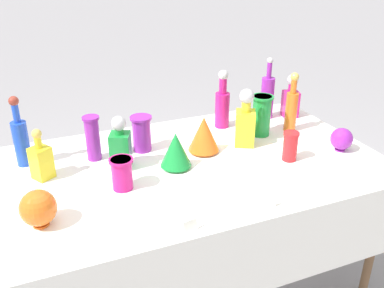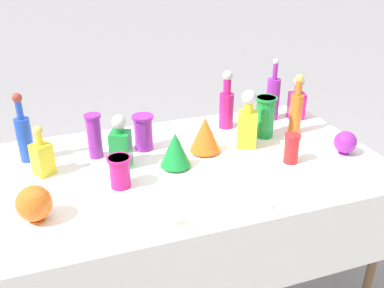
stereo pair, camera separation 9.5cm
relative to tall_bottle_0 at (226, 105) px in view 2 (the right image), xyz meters
The scene contains 22 objects.
ground_plane 1.02m from the tall_bottle_0, 133.47° to the right, with size 40.00×40.00×0.00m, color gray.
display_table 0.54m from the tall_bottle_0, 130.16° to the right, with size 1.83×1.08×0.76m.
tall_bottle_0 is the anchor object (origin of this frame).
tall_bottle_1 0.38m from the tall_bottle_0, 30.77° to the right, with size 0.07×0.07×0.34m.
tall_bottle_2 0.31m from the tall_bottle_0, ahead, with size 0.08×0.08×0.37m.
tall_bottle_3 1.08m from the tall_bottle_0, behind, with size 0.07×0.07×0.34m.
square_decanter_0 0.26m from the tall_bottle_0, 89.19° to the right, with size 0.13×0.13×0.31m.
square_decanter_1 0.70m from the tall_bottle_0, 158.34° to the right, with size 0.12×0.12×0.26m.
square_decanter_2 0.45m from the tall_bottle_0, ahead, with size 0.11×0.11×0.26m.
square_decanter_3 1.03m from the tall_bottle_0, 167.52° to the right, with size 0.11×0.11×0.24m.
slender_vase_0 0.53m from the tall_bottle_0, 166.66° to the right, with size 0.11×0.11×0.18m.
slender_vase_1 0.52m from the tall_bottle_0, 76.00° to the right, with size 0.08×0.08×0.15m.
slender_vase_2 0.77m from the tall_bottle_0, behind, with size 0.08×0.08×0.22m.
slender_vase_3 0.24m from the tall_bottle_0, 51.42° to the right, with size 0.12×0.12×0.22m.
slender_vase_4 0.83m from the tall_bottle_0, 147.16° to the right, with size 0.10×0.10×0.14m.
fluted_vase_0 0.55m from the tall_bottle_0, 139.12° to the right, with size 0.15×0.15×0.18m.
fluted_vase_1 0.35m from the tall_bottle_0, 131.46° to the right, with size 0.16×0.16×0.19m.
round_bowl_0 0.67m from the tall_bottle_0, 50.17° to the right, with size 0.11×0.11×0.12m.
round_bowl_1 1.20m from the tall_bottle_0, 150.56° to the right, with size 0.14×0.14×0.15m.
price_tag_left 1.01m from the tall_bottle_0, 122.61° to the right, with size 0.06×0.01×0.05m, color white.
price_tag_center 0.99m from the tall_bottle_0, 124.49° to the right, with size 0.06×0.01×0.04m, color white.
price_tag_right 0.85m from the tall_bottle_0, 102.53° to the right, with size 0.05×0.01×0.05m, color white.
Camera 2 is at (-0.61, -1.72, 1.74)m, focal length 40.00 mm.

